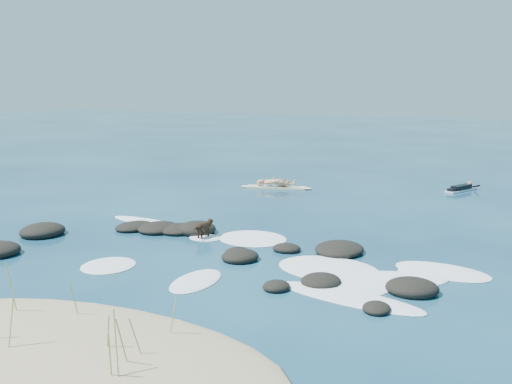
% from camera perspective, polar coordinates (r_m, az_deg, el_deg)
% --- Properties ---
extents(ground, '(160.00, 160.00, 0.00)m').
position_cam_1_polar(ground, '(18.16, -0.43, -5.30)').
color(ground, '#0A2642').
rests_on(ground, ground).
extents(sand_dune, '(9.00, 4.40, 0.60)m').
position_cam_1_polar(sand_dune, '(11.71, -18.19, -15.05)').
color(sand_dune, '#9E8966').
rests_on(sand_dune, ground).
extents(dune_grass, '(3.82, 2.06, 1.24)m').
position_cam_1_polar(dune_grass, '(11.22, -17.37, -12.64)').
color(dune_grass, '#8FA14E').
rests_on(dune_grass, ground).
extents(reef_rocks, '(13.82, 6.42, 0.53)m').
position_cam_1_polar(reef_rocks, '(18.05, -7.30, -5.14)').
color(reef_rocks, black).
rests_on(reef_rocks, ground).
extents(breaking_foam, '(13.77, 6.63, 0.12)m').
position_cam_1_polar(breaking_foam, '(16.27, 4.44, -7.19)').
color(breaking_foam, white).
rests_on(breaking_foam, ground).
extents(standing_surfer_rig, '(3.49, 1.28, 2.01)m').
position_cam_1_polar(standing_surfer_rig, '(27.92, 2.04, 1.95)').
color(standing_surfer_rig, beige).
rests_on(standing_surfer_rig, ground).
extents(paddling_surfer_rig, '(1.50, 2.17, 0.40)m').
position_cam_1_polar(paddling_surfer_rig, '(29.09, 19.87, 0.36)').
color(paddling_surfer_rig, silver).
rests_on(paddling_surfer_rig, ground).
extents(dog, '(0.35, 1.01, 0.64)m').
position_cam_1_polar(dog, '(18.86, -5.19, -3.41)').
color(dog, black).
rests_on(dog, ground).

